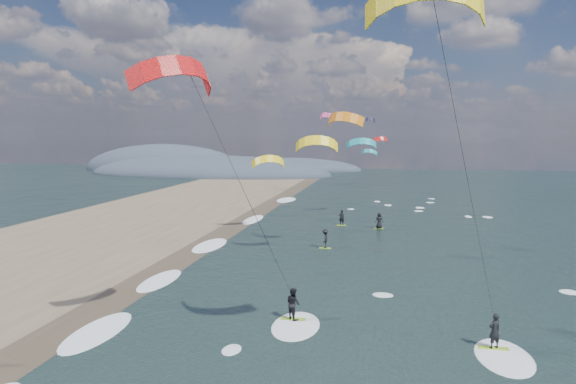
# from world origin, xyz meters

# --- Properties ---
(wet_sand_strip) EXTENTS (3.00, 240.00, 0.00)m
(wet_sand_strip) POSITION_xyz_m (-12.00, 10.00, 0.00)
(wet_sand_strip) COLOR #382D23
(wet_sand_strip) RESTS_ON ground
(coastal_hills) EXTENTS (80.00, 41.00, 15.00)m
(coastal_hills) POSITION_xyz_m (-44.84, 107.86, 0.00)
(coastal_hills) COLOR #3D4756
(coastal_hills) RESTS_ON ground
(kitesurfer_near_a) EXTENTS (7.79, 8.40, 16.44)m
(kitesurfer_near_a) POSITION_xyz_m (6.89, 3.09, 12.58)
(kitesurfer_near_a) COLOR #92C823
(kitesurfer_near_a) RESTS_ON ground
(kitesurfer_near_b) EXTENTS (6.90, 9.43, 14.33)m
(kitesurfer_near_b) POSITION_xyz_m (-2.63, 5.40, 9.44)
(kitesurfer_near_b) COLOR #92C823
(kitesurfer_near_b) RESTS_ON ground
(far_kitesurfers) EXTENTS (5.81, 12.29, 1.80)m
(far_kitesurfers) POSITION_xyz_m (1.00, 32.58, 0.89)
(far_kitesurfers) COLOR #92C823
(far_kitesurfers) RESTS_ON ground
(bg_kite_field) EXTENTS (14.41, 67.62, 7.89)m
(bg_kite_field) POSITION_xyz_m (-0.82, 52.08, 10.29)
(bg_kite_field) COLOR teal
(bg_kite_field) RESTS_ON ground
(shoreline_surf) EXTENTS (2.40, 79.40, 0.11)m
(shoreline_surf) POSITION_xyz_m (-10.80, 14.75, 0.00)
(shoreline_surf) COLOR white
(shoreline_surf) RESTS_ON ground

